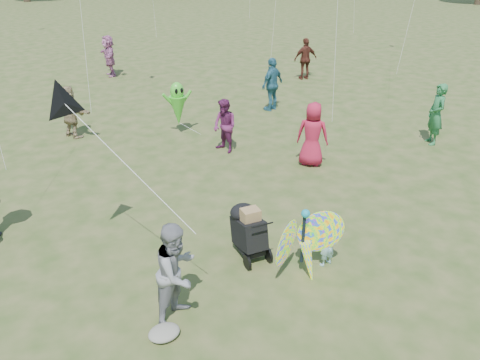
{
  "coord_description": "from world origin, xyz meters",
  "views": [
    {
      "loc": [
        -4.55,
        -6.27,
        5.53
      ],
      "look_at": [
        -0.2,
        1.5,
        1.1
      ],
      "focal_mm": 35.0,
      "sensor_mm": 36.0,
      "label": 1
    }
  ],
  "objects_px": {
    "crowd_h": "(305,59)",
    "crowd_j": "(109,56)",
    "crowd_c": "(272,84)",
    "crowd_d": "(70,112)",
    "crowd_e": "(225,126)",
    "jogging_stroller": "(248,228)",
    "adult_man": "(177,272)",
    "butterfly_kite": "(305,245)",
    "alien_kite": "(178,106)",
    "crowd_a": "(312,134)",
    "child_girl": "(327,244)",
    "crowd_f": "(436,114)"
  },
  "relations": [
    {
      "from": "crowd_c",
      "to": "crowd_d",
      "type": "bearing_deg",
      "value": -27.35
    },
    {
      "from": "crowd_e",
      "to": "child_girl",
      "type": "bearing_deg",
      "value": -21.85
    },
    {
      "from": "crowd_a",
      "to": "butterfly_kite",
      "type": "xyz_separation_m",
      "value": [
        -3.17,
        -4.0,
        -0.22
      ]
    },
    {
      "from": "crowd_j",
      "to": "crowd_h",
      "type": "bearing_deg",
      "value": 62.64
    },
    {
      "from": "crowd_j",
      "to": "alien_kite",
      "type": "bearing_deg",
      "value": 4.68
    },
    {
      "from": "adult_man",
      "to": "jogging_stroller",
      "type": "height_order",
      "value": "adult_man"
    },
    {
      "from": "crowd_d",
      "to": "crowd_h",
      "type": "bearing_deg",
      "value": -101.45
    },
    {
      "from": "crowd_a",
      "to": "jogging_stroller",
      "type": "relative_size",
      "value": 1.66
    },
    {
      "from": "adult_man",
      "to": "crowd_d",
      "type": "height_order",
      "value": "adult_man"
    },
    {
      "from": "crowd_h",
      "to": "butterfly_kite",
      "type": "height_order",
      "value": "crowd_h"
    },
    {
      "from": "crowd_d",
      "to": "crowd_j",
      "type": "xyz_separation_m",
      "value": [
        3.28,
        7.44,
        0.1
      ]
    },
    {
      "from": "jogging_stroller",
      "to": "alien_kite",
      "type": "relative_size",
      "value": 0.63
    },
    {
      "from": "crowd_a",
      "to": "butterfly_kite",
      "type": "relative_size",
      "value": 1.04
    },
    {
      "from": "crowd_a",
      "to": "crowd_e",
      "type": "distance_m",
      "value": 2.63
    },
    {
      "from": "crowd_h",
      "to": "crowd_j",
      "type": "bearing_deg",
      "value": -21.12
    },
    {
      "from": "butterfly_kite",
      "to": "crowd_j",
      "type": "bearing_deg",
      "value": 86.51
    },
    {
      "from": "child_girl",
      "to": "crowd_f",
      "type": "xyz_separation_m",
      "value": [
        6.88,
        3.37,
        0.47
      ]
    },
    {
      "from": "child_girl",
      "to": "crowd_a",
      "type": "xyz_separation_m",
      "value": [
        2.6,
        3.94,
        0.42
      ]
    },
    {
      "from": "alien_kite",
      "to": "crowd_f",
      "type": "bearing_deg",
      "value": -35.04
    },
    {
      "from": "crowd_h",
      "to": "butterfly_kite",
      "type": "bearing_deg",
      "value": 65.76
    },
    {
      "from": "crowd_f",
      "to": "crowd_h",
      "type": "bearing_deg",
      "value": -162.96
    },
    {
      "from": "butterfly_kite",
      "to": "alien_kite",
      "type": "relative_size",
      "value": 1.0
    },
    {
      "from": "crowd_d",
      "to": "crowd_e",
      "type": "height_order",
      "value": "crowd_d"
    },
    {
      "from": "child_girl",
      "to": "butterfly_kite",
      "type": "bearing_deg",
      "value": -1.89
    },
    {
      "from": "crowd_c",
      "to": "butterfly_kite",
      "type": "xyz_separation_m",
      "value": [
        -4.91,
        -8.75,
        -0.3
      ]
    },
    {
      "from": "crowd_a",
      "to": "crowd_d",
      "type": "distance_m",
      "value": 7.74
    },
    {
      "from": "child_girl",
      "to": "crowd_h",
      "type": "distance_m",
      "value": 14.41
    },
    {
      "from": "crowd_f",
      "to": "crowd_h",
      "type": "xyz_separation_m",
      "value": [
        1.31,
        8.48,
        -0.02
      ]
    },
    {
      "from": "adult_man",
      "to": "crowd_e",
      "type": "distance_m",
      "value": 7.07
    },
    {
      "from": "crowd_a",
      "to": "crowd_f",
      "type": "xyz_separation_m",
      "value": [
        4.28,
        -0.57,
        0.05
      ]
    },
    {
      "from": "adult_man",
      "to": "crowd_c",
      "type": "xyz_separation_m",
      "value": [
        7.35,
        8.61,
        0.09
      ]
    },
    {
      "from": "crowd_d",
      "to": "adult_man",
      "type": "bearing_deg",
      "value": 155.17
    },
    {
      "from": "crowd_a",
      "to": "crowd_c",
      "type": "height_order",
      "value": "crowd_c"
    },
    {
      "from": "crowd_j",
      "to": "jogging_stroller",
      "type": "bearing_deg",
      "value": 0.05
    },
    {
      "from": "alien_kite",
      "to": "jogging_stroller",
      "type": "bearing_deg",
      "value": -101.62
    },
    {
      "from": "crowd_f",
      "to": "crowd_h",
      "type": "distance_m",
      "value": 8.58
    },
    {
      "from": "child_girl",
      "to": "butterfly_kite",
      "type": "relative_size",
      "value": 0.55
    },
    {
      "from": "adult_man",
      "to": "crowd_d",
      "type": "relative_size",
      "value": 1.06
    },
    {
      "from": "crowd_e",
      "to": "crowd_j",
      "type": "bearing_deg",
      "value": 169.22
    },
    {
      "from": "crowd_d",
      "to": "jogging_stroller",
      "type": "height_order",
      "value": "crowd_d"
    },
    {
      "from": "alien_kite",
      "to": "child_girl",
      "type": "bearing_deg",
      "value": -91.98
    },
    {
      "from": "child_girl",
      "to": "crowd_j",
      "type": "relative_size",
      "value": 0.51
    },
    {
      "from": "crowd_j",
      "to": "butterfly_kite",
      "type": "xyz_separation_m",
      "value": [
        -1.03,
        -16.97,
        -0.27
      ]
    },
    {
      "from": "child_girl",
      "to": "crowd_h",
      "type": "height_order",
      "value": "crowd_h"
    },
    {
      "from": "adult_man",
      "to": "alien_kite",
      "type": "height_order",
      "value": "adult_man"
    },
    {
      "from": "jogging_stroller",
      "to": "crowd_e",
      "type": "bearing_deg",
      "value": 72.2
    },
    {
      "from": "crowd_h",
      "to": "jogging_stroller",
      "type": "xyz_separation_m",
      "value": [
        -9.34,
        -10.82,
        -0.32
      ]
    },
    {
      "from": "adult_man",
      "to": "crowd_h",
      "type": "distance_m",
      "value": 16.25
    },
    {
      "from": "jogging_stroller",
      "to": "butterfly_kite",
      "type": "relative_size",
      "value": 0.63
    },
    {
      "from": "alien_kite",
      "to": "crowd_c",
      "type": "bearing_deg",
      "value": 9.71
    }
  ]
}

